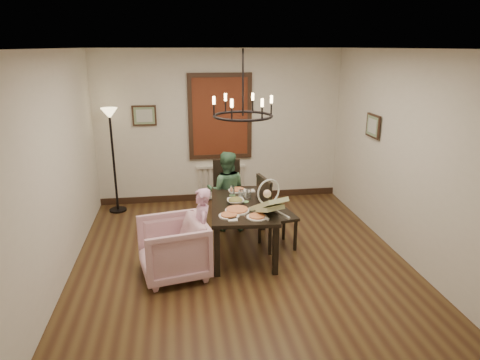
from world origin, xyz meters
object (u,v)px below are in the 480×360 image
object	(u,v)px
baby_bouncer	(269,203)
floor_lamp	(114,162)
dining_table	(243,209)
elderly_woman	(202,237)
seated_man	(226,197)
chair_right	(278,212)
armchair	(173,248)
drinking_glass	(241,195)
chair_far	(227,192)

from	to	relation	value
baby_bouncer	floor_lamp	xyz separation A→B (m)	(-2.25, 2.32, 0.02)
dining_table	floor_lamp	distance (m)	2.73
elderly_woman	seated_man	size ratio (longest dim) A/B	0.88
chair_right	armchair	world-z (taller)	chair_right
drinking_glass	dining_table	bearing A→B (deg)	-90.37
armchair	drinking_glass	bearing A→B (deg)	114.64
dining_table	armchair	bearing A→B (deg)	-144.91
seated_man	baby_bouncer	bearing A→B (deg)	116.25
seated_man	baby_bouncer	distance (m)	1.38
dining_table	elderly_woman	xyz separation A→B (m)	(-0.61, -0.48, -0.17)
dining_table	chair_far	size ratio (longest dim) A/B	1.57
chair_right	seated_man	xyz separation A→B (m)	(-0.65, 0.77, -0.02)
floor_lamp	chair_right	bearing A→B (deg)	-36.27
armchair	baby_bouncer	xyz separation A→B (m)	(1.26, 0.11, 0.51)
armchair	drinking_glass	distance (m)	1.29
chair_right	elderly_woman	world-z (taller)	chair_right
drinking_glass	baby_bouncer	bearing A→B (deg)	-65.86
baby_bouncer	floor_lamp	world-z (taller)	floor_lamp
chair_right	drinking_glass	xyz separation A→B (m)	(-0.52, 0.12, 0.25)
chair_right	baby_bouncer	world-z (taller)	chair_right
elderly_woman	floor_lamp	xyz separation A→B (m)	(-1.37, 2.34, 0.43)
chair_far	seated_man	world-z (taller)	seated_man
seated_man	baby_bouncer	size ratio (longest dim) A/B	2.14
dining_table	floor_lamp	size ratio (longest dim) A/B	0.89
elderly_woman	drinking_glass	world-z (taller)	elderly_woman
drinking_glass	floor_lamp	xyz separation A→B (m)	(-1.98, 1.71, 0.10)
seated_man	drinking_glass	world-z (taller)	seated_man
armchair	seated_man	xyz separation A→B (m)	(0.85, 1.38, 0.15)
seated_man	floor_lamp	bearing A→B (deg)	-21.58
drinking_glass	seated_man	bearing A→B (deg)	101.82
armchair	baby_bouncer	world-z (taller)	baby_bouncer
chair_far	chair_right	size ratio (longest dim) A/B	0.94
chair_far	floor_lamp	size ratio (longest dim) A/B	0.57
seated_man	dining_table	bearing A→B (deg)	107.87
chair_far	seated_man	distance (m)	0.30
seated_man	drinking_glass	bearing A→B (deg)	110.10
chair_far	seated_man	xyz separation A→B (m)	(-0.04, -0.30, 0.02)
elderly_woman	baby_bouncer	size ratio (longest dim) A/B	1.88
chair_right	armchair	distance (m)	1.62
chair_far	elderly_woman	distance (m)	1.67
armchair	seated_man	world-z (taller)	seated_man
elderly_woman	baby_bouncer	xyz separation A→B (m)	(0.88, 0.02, 0.42)
dining_table	seated_man	distance (m)	0.83
chair_right	elderly_woman	xyz separation A→B (m)	(-1.12, -0.51, -0.08)
elderly_woman	chair_far	bearing A→B (deg)	160.58
drinking_glass	floor_lamp	distance (m)	2.62
chair_right	floor_lamp	xyz separation A→B (m)	(-2.49, 1.83, 0.35)
chair_far	baby_bouncer	world-z (taller)	baby_bouncer
chair_right	drinking_glass	size ratio (longest dim) A/B	7.16
chair_far	chair_right	xyz separation A→B (m)	(0.61, -1.07, 0.03)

